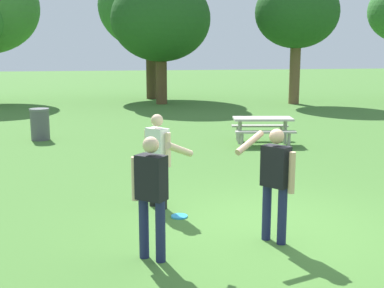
# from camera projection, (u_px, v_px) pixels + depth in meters

# --- Properties ---
(ground_plane) EXTENTS (120.00, 120.00, 0.00)m
(ground_plane) POSITION_uv_depth(u_px,v_px,m) (272.00, 230.00, 7.67)
(ground_plane) COLOR #447530
(person_thrower) EXTENTS (0.40, 0.51, 1.64)m
(person_thrower) POSITION_uv_depth(u_px,v_px,m) (158.00, 155.00, 8.63)
(person_thrower) COLOR black
(person_thrower) RESTS_ON ground
(person_catcher) EXTENTS (0.83, 0.51, 1.64)m
(person_catcher) POSITION_uv_depth(u_px,v_px,m) (275.00, 177.00, 7.05)
(person_catcher) COLOR #1E234C
(person_catcher) RESTS_ON ground
(person_bystander) EXTENTS (0.84, 0.49, 1.64)m
(person_bystander) POSITION_uv_depth(u_px,v_px,m) (152.00, 189.00, 6.45)
(person_bystander) COLOR #1E234C
(person_bystander) RESTS_ON ground
(frisbee) EXTENTS (0.27, 0.27, 0.03)m
(frisbee) POSITION_uv_depth(u_px,v_px,m) (179.00, 216.00, 8.29)
(frisbee) COLOR #2D9EDB
(frisbee) RESTS_ON ground
(picnic_table_near) EXTENTS (1.93, 1.71, 0.77)m
(picnic_table_near) POSITION_uv_depth(u_px,v_px,m) (263.00, 125.00, 14.64)
(picnic_table_near) COLOR #B2ADA3
(picnic_table_near) RESTS_ON ground
(trash_can_beside_table) EXTENTS (0.59, 0.59, 0.96)m
(trash_can_beside_table) POSITION_uv_depth(u_px,v_px,m) (40.00, 124.00, 15.28)
(trash_can_beside_table) COLOR #515156
(trash_can_beside_table) RESTS_ON ground
(tree_far_right) EXTENTS (5.67, 5.67, 7.46)m
(tree_far_right) POSITION_uv_depth(u_px,v_px,m) (150.00, 6.00, 27.28)
(tree_far_right) COLOR #4C3823
(tree_far_right) RESTS_ON ground
(tree_slender_mid) EXTENTS (4.90, 4.90, 6.28)m
(tree_slender_mid) POSITION_uv_depth(u_px,v_px,m) (161.00, 19.00, 24.74)
(tree_slender_mid) COLOR brown
(tree_slender_mid) RESTS_ON ground
(tree_back_left) EXTENTS (4.13, 4.13, 6.27)m
(tree_back_left) POSITION_uv_depth(u_px,v_px,m) (297.00, 13.00, 24.77)
(tree_back_left) COLOR brown
(tree_back_left) RESTS_ON ground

